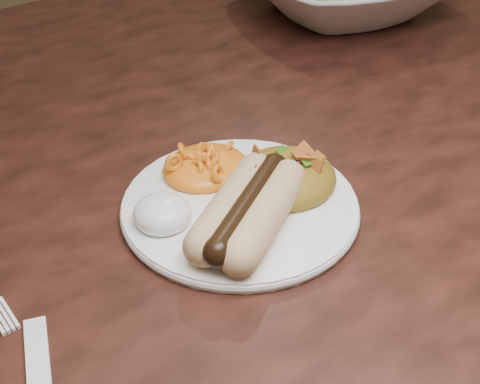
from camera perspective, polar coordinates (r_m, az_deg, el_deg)
table at (r=0.71m, az=-7.16°, el=-2.96°), size 1.60×0.90×0.75m
plate at (r=0.57m, az=-0.00°, el=-1.24°), size 0.23×0.23×0.01m
hotdog at (r=0.53m, az=0.71°, el=-1.46°), size 0.11×0.11×0.03m
mac_and_cheese at (r=0.59m, az=-3.00°, el=3.00°), size 0.10×0.09×0.03m
sour_cream at (r=0.54m, az=-6.69°, el=-1.30°), size 0.06×0.06×0.03m
taco_salad at (r=0.58m, az=3.87°, el=1.96°), size 0.09×0.09×0.04m
fork at (r=0.46m, az=-16.78°, el=-14.77°), size 0.07×0.15×0.00m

